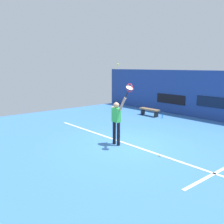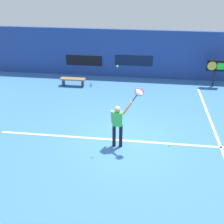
{
  "view_description": "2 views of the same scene",
  "coord_description": "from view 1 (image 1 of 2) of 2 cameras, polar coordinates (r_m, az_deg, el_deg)",
  "views": [
    {
      "loc": [
        6.92,
        -6.57,
        3.06
      ],
      "look_at": [
        -0.5,
        -0.33,
        1.27
      ],
      "focal_mm": 40.12,
      "sensor_mm": 36.0,
      "label": 1
    },
    {
      "loc": [
        0.59,
        -8.59,
        6.04
      ],
      "look_at": [
        -0.43,
        -0.29,
        1.43
      ],
      "focal_mm": 43.15,
      "sensor_mm": 36.0,
      "label": 2
    }
  ],
  "objects": [
    {
      "name": "ground_plane",
      "position": [
        10.02,
        3.3,
        -7.35
      ],
      "size": [
        18.0,
        18.0,
        0.0
      ],
      "primitive_type": "plane",
      "color": "#3870B2"
    },
    {
      "name": "tennis_ball",
      "position": [
        9.57,
        1.34,
        10.8
      ],
      "size": [
        0.07,
        0.07,
        0.07
      ],
      "primitive_type": "sphere",
      "color": "#CCE033"
    },
    {
      "name": "water_bottle",
      "position": [
        15.12,
        11.4,
        -0.98
      ],
      "size": [
        0.07,
        0.07,
        0.24
      ],
      "primitive_type": "cylinder",
      "color": "#338CD8",
      "rests_on": "ground_plane"
    },
    {
      "name": "court_baseline",
      "position": [
        10.05,
        3.48,
        -7.27
      ],
      "size": [
        10.0,
        0.1,
        0.01
      ],
      "primitive_type": "cube",
      "color": "white",
      "rests_on": "ground_plane"
    },
    {
      "name": "sponsor_banner_center",
      "position": [
        15.16,
        22.32,
        2.04
      ],
      "size": [
        2.2,
        0.03,
        0.6
      ],
      "primitive_type": "cube",
      "color": "#0C1933"
    },
    {
      "name": "sponsor_banner_portside",
      "position": [
        16.76,
        13.2,
        2.88
      ],
      "size": [
        2.2,
        0.03,
        0.6
      ],
      "primitive_type": "cube",
      "color": "black"
    },
    {
      "name": "court_bench",
      "position": [
        15.72,
        8.53,
        0.35
      ],
      "size": [
        1.4,
        0.36,
        0.45
      ],
      "color": "olive",
      "rests_on": "ground_plane"
    },
    {
      "name": "spare_ball",
      "position": [
        8.85,
        10.74,
        -9.74
      ],
      "size": [
        0.07,
        0.07,
        0.07
      ],
      "primitive_type": "sphere",
      "color": "#CCE033",
      "rests_on": "ground_plane"
    },
    {
      "name": "back_wall",
      "position": [
        15.22,
        22.62,
        3.41
      ],
      "size": [
        18.0,
        0.2,
        2.82
      ],
      "primitive_type": "cube",
      "color": "navy",
      "rests_on": "ground_plane"
    },
    {
      "name": "tennis_player",
      "position": [
        9.7,
        1.04,
        -1.77
      ],
      "size": [
        0.78,
        0.31,
        1.93
      ],
      "color": "black",
      "rests_on": "ground_plane"
    },
    {
      "name": "tennis_racket",
      "position": [
        9.0,
        3.97,
        5.33
      ],
      "size": [
        0.46,
        0.27,
        0.61
      ],
      "color": "black"
    }
  ]
}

